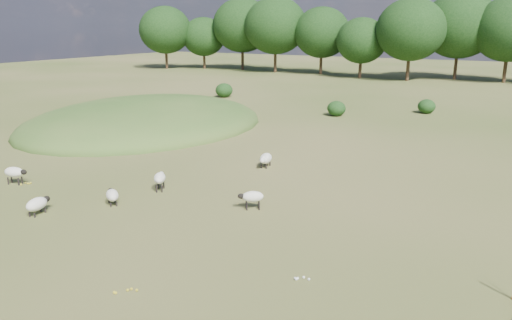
{
  "coord_description": "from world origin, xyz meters",
  "views": [
    {
      "loc": [
        13.31,
        -16.15,
        7.25
      ],
      "look_at": [
        2.0,
        4.0,
        1.0
      ],
      "focal_mm": 35.0,
      "sensor_mm": 36.0,
      "label": 1
    }
  ],
  "objects": [
    {
      "name": "sheep_5",
      "position": [
        -7.56,
        -2.14,
        0.59
      ],
      "size": [
        1.21,
        0.76,
        0.84
      ],
      "rotation": [
        0.0,
        0.0,
        0.3
      ],
      "color": "beige",
      "rests_on": "ground"
    },
    {
      "name": "sheep_2",
      "position": [
        -1.56,
        -1.93,
        0.41
      ],
      "size": [
        1.11,
        0.97,
        0.65
      ],
      "rotation": [
        0.0,
        0.0,
        2.48
      ],
      "color": "beige",
      "rests_on": "ground"
    },
    {
      "name": "sheep_0",
      "position": [
        -3.3,
        -4.21,
        0.44
      ],
      "size": [
        0.68,
        1.24,
        0.69
      ],
      "rotation": [
        0.0,
        0.0,
        1.73
      ],
      "color": "beige",
      "rests_on": "ground"
    },
    {
      "name": "sheep_3",
      "position": [
        -1.03,
        0.51,
        0.58
      ],
      "size": [
        0.92,
        1.16,
        0.83
      ],
      "rotation": [
        0.0,
        0.0,
        2.12
      ],
      "color": "beige",
      "rests_on": "ground"
    },
    {
      "name": "mound",
      "position": [
        -12.0,
        12.0,
        0.0
      ],
      "size": [
        16.0,
        20.0,
        4.0
      ],
      "primitive_type": "ellipsoid",
      "color": "#33561E",
      "rests_on": "ground"
    },
    {
      "name": "sheep_4",
      "position": [
        1.34,
        6.2,
        0.47
      ],
      "size": [
        0.74,
        1.33,
        0.74
      ],
      "rotation": [
        0.0,
        0.0,
        4.89
      ],
      "color": "beige",
      "rests_on": "ground"
    },
    {
      "name": "ground",
      "position": [
        0.0,
        20.0,
        0.0
      ],
      "size": [
        160.0,
        160.0,
        0.0
      ],
      "primitive_type": "plane",
      "color": "#365019",
      "rests_on": "ground"
    },
    {
      "name": "treeline",
      "position": [
        -1.06,
        55.44,
        6.57
      ],
      "size": [
        96.28,
        14.66,
        11.7
      ],
      "color": "black",
      "rests_on": "ground"
    },
    {
      "name": "shrubs",
      "position": [
        -5.71,
        26.15,
        0.67
      ],
      "size": [
        22.01,
        6.46,
        1.46
      ],
      "color": "black",
      "rests_on": "ground"
    },
    {
      "name": "sheep_1",
      "position": [
        3.81,
        0.44,
        0.54
      ],
      "size": [
        1.06,
        0.88,
        0.77
      ],
      "rotation": [
        0.0,
        0.0,
        3.74
      ],
      "color": "beige",
      "rests_on": "ground"
    }
  ]
}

